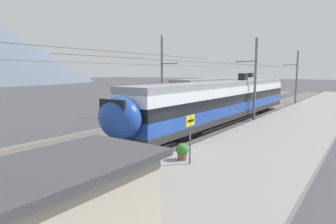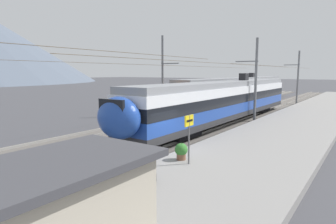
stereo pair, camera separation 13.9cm
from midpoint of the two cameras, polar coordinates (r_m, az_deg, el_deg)
ground_plane at (r=16.49m, az=-0.85°, el=-8.52°), size 400.00×400.00×0.00m
platform_slab at (r=14.50m, az=12.77°, el=-10.22°), size 120.00×6.70×0.39m
track_near at (r=17.31m, az=-4.69°, el=-7.52°), size 120.00×3.00×0.28m
track_far at (r=21.41m, az=-16.85°, el=-4.85°), size 120.00×3.00×0.28m
train_near_platform at (r=26.21m, az=10.79°, el=2.39°), size 27.69×2.91×4.27m
train_far_track at (r=44.87m, az=13.38°, el=4.52°), size 35.26×2.87×4.27m
catenary_mast_mid at (r=27.99m, az=16.41°, el=6.23°), size 39.10×2.15×7.74m
catenary_mast_east at (r=45.33m, az=23.74°, el=6.33°), size 39.10×2.15×7.66m
catenary_mast_far_side at (r=31.04m, az=-1.14°, el=7.25°), size 39.10×2.19×8.47m
platform_sign at (r=13.39m, az=4.08°, el=-3.24°), size 0.70×0.08×2.30m
passenger_walking at (r=10.63m, az=-6.78°, el=-10.34°), size 0.53×0.22×1.69m
handbag_beside_passenger at (r=11.59m, az=-3.14°, el=-12.87°), size 0.32×0.18×0.43m
potted_plant_platform_edge at (r=14.29m, az=2.53°, el=-7.56°), size 0.63×0.63×0.82m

